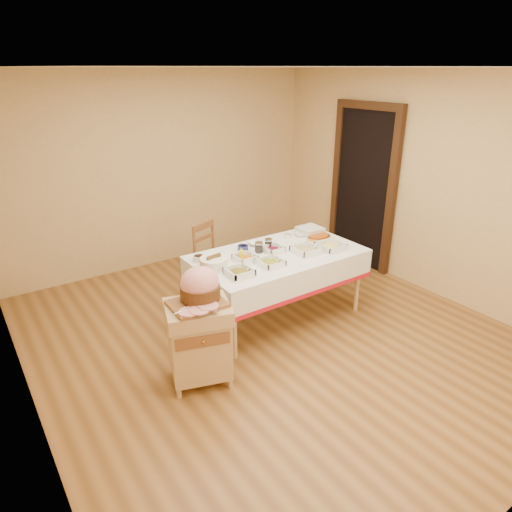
{
  "coord_description": "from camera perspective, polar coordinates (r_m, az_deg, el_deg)",
  "views": [
    {
      "loc": [
        -2.45,
        -3.28,
        2.6
      ],
      "look_at": [
        -0.05,
        0.2,
        0.84
      ],
      "focal_mm": 32.0,
      "sensor_mm": 36.0,
      "label": 1
    }
  ],
  "objects": [
    {
      "name": "preserve_jar_left",
      "position": [
        4.87,
        0.34,
        1.03
      ],
      "size": [
        0.09,
        0.09,
        0.11
      ],
      "color": "silver",
      "rests_on": "dining_table"
    },
    {
      "name": "brass_platter",
      "position": [
        5.34,
        7.84,
        2.4
      ],
      "size": [
        0.3,
        0.22,
        0.04
      ],
      "color": "gold",
      "rests_on": "dining_table"
    },
    {
      "name": "serving_dish_c",
      "position": [
        4.9,
        6.27,
        0.76
      ],
      "size": [
        0.26,
        0.26,
        0.1
      ],
      "color": "white",
      "rests_on": "dining_table"
    },
    {
      "name": "serving_dish_f",
      "position": [
        4.9,
        2.18,
        0.85
      ],
      "size": [
        0.21,
        0.2,
        0.09
      ],
      "color": "white",
      "rests_on": "dining_table"
    },
    {
      "name": "small_bowl_mid",
      "position": [
        4.95,
        -1.64,
        1.09
      ],
      "size": [
        0.12,
        0.12,
        0.05
      ],
      "color": "navy",
      "rests_on": "dining_table"
    },
    {
      "name": "dining_chair",
      "position": [
        5.58,
        -5.48,
        -0.22
      ],
      "size": [
        0.5,
        0.49,
        0.88
      ],
      "color": "brown",
      "rests_on": "ground"
    },
    {
      "name": "plate_stack",
      "position": [
        5.47,
        6.77,
        3.19
      ],
      "size": [
        0.26,
        0.26,
        0.08
      ],
      "color": "white",
      "rests_on": "dining_table"
    },
    {
      "name": "serving_dish_d",
      "position": [
        5.04,
        9.32,
        1.22
      ],
      "size": [
        0.26,
        0.26,
        0.1
      ],
      "color": "white",
      "rests_on": "dining_table"
    },
    {
      "name": "small_bowl_right",
      "position": [
        5.31,
        3.98,
        2.54
      ],
      "size": [
        0.1,
        0.1,
        0.05
      ],
      "color": "white",
      "rests_on": "dining_table"
    },
    {
      "name": "small_bowl_left",
      "position": [
        4.7,
        -7.15,
        -0.25
      ],
      "size": [
        0.13,
        0.13,
        0.06
      ],
      "color": "white",
      "rests_on": "dining_table"
    },
    {
      "name": "mustard_bottle",
      "position": [
        4.63,
        -1.85,
        0.06
      ],
      "size": [
        0.05,
        0.05,
        0.15
      ],
      "color": "yellow",
      "rests_on": "dining_table"
    },
    {
      "name": "dining_table",
      "position": [
        4.94,
        2.7,
        -1.37
      ],
      "size": [
        1.82,
        1.02,
        0.76
      ],
      "color": "tan",
      "rests_on": "ground"
    },
    {
      "name": "butcher_cart",
      "position": [
        4.02,
        -7.11,
        -10.24
      ],
      "size": [
        0.65,
        0.59,
        0.76
      ],
      "color": "tan",
      "rests_on": "ground"
    },
    {
      "name": "bread_basket",
      "position": [
        4.52,
        -5.29,
        -0.83
      ],
      "size": [
        0.28,
        0.28,
        0.12
      ],
      "color": "white",
      "rests_on": "dining_table"
    },
    {
      "name": "preserve_jar_right",
      "position": [
        4.99,
        1.57,
        1.51
      ],
      "size": [
        0.09,
        0.09,
        0.11
      ],
      "color": "silver",
      "rests_on": "dining_table"
    },
    {
      "name": "serving_dish_b",
      "position": [
        4.56,
        1.84,
        -0.83
      ],
      "size": [
        0.23,
        0.23,
        0.09
      ],
      "color": "white",
      "rests_on": "dining_table"
    },
    {
      "name": "bowl_small_imported",
      "position": [
        5.39,
        5.6,
        2.74
      ],
      "size": [
        0.19,
        0.19,
        0.05
      ],
      "primitive_type": "imported",
      "rotation": [
        0.0,
        0.0,
        -0.35
      ],
      "color": "white",
      "rests_on": "dining_table"
    },
    {
      "name": "serving_dish_e",
      "position": [
        4.66,
        -1.36,
        -0.27
      ],
      "size": [
        0.22,
        0.21,
        0.1
      ],
      "color": "white",
      "rests_on": "dining_table"
    },
    {
      "name": "ham_on_board",
      "position": [
        3.84,
        -7.07,
        -3.96
      ],
      "size": [
        0.48,
        0.46,
        0.32
      ],
      "color": "brown",
      "rests_on": "butcher_cart"
    },
    {
      "name": "bowl_white_imported",
      "position": [
        5.09,
        -0.07,
        1.61
      ],
      "size": [
        0.21,
        0.21,
        0.04
      ],
      "primitive_type": "imported",
      "rotation": [
        0.0,
        0.0,
        -0.34
      ],
      "color": "white",
      "rests_on": "dining_table"
    },
    {
      "name": "serving_dish_a",
      "position": [
        4.34,
        -2.09,
        -2.04
      ],
      "size": [
        0.24,
        0.23,
        0.1
      ],
      "color": "white",
      "rests_on": "dining_table"
    },
    {
      "name": "doorway",
      "position": [
        6.43,
        13.28,
        8.58
      ],
      "size": [
        0.09,
        1.1,
        2.2
      ],
      "color": "black",
      "rests_on": "ground"
    },
    {
      "name": "room_shell",
      "position": [
        4.3,
        2.09,
        4.94
      ],
      "size": [
        5.0,
        5.0,
        5.0
      ],
      "color": "brown",
      "rests_on": "ground"
    }
  ]
}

